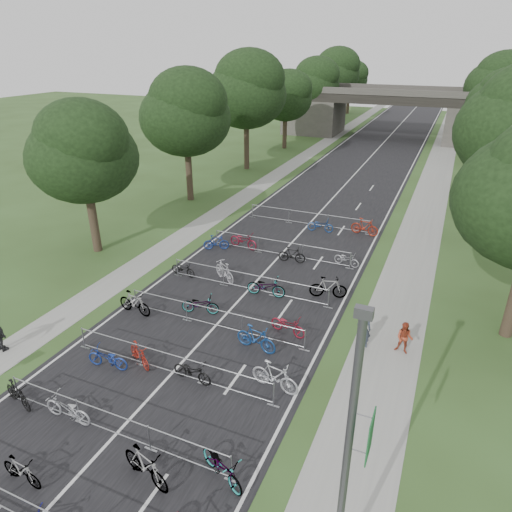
{
  "coord_description": "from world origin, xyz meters",
  "views": [
    {
      "loc": [
        9.32,
        -5.32,
        12.56
      ],
      "look_at": [
        -0.48,
        17.23,
        1.1
      ],
      "focal_mm": 32.0,
      "sensor_mm": 36.0,
      "label": 1
    }
  ],
  "objects_px": {
    "bike_1": "(21,471)",
    "pedestrian_b": "(404,338)",
    "overpass_bridge": "(391,113)",
    "lamppost": "(348,462)",
    "pedestrian_a": "(364,330)"
  },
  "relations": [
    {
      "from": "overpass_bridge",
      "to": "lamppost",
      "type": "xyz_separation_m",
      "value": [
        8.33,
        -63.0,
        0.75
      ]
    },
    {
      "from": "bike_1",
      "to": "pedestrian_b",
      "type": "height_order",
      "value": "pedestrian_b"
    },
    {
      "from": "overpass_bridge",
      "to": "bike_1",
      "type": "xyz_separation_m",
      "value": [
        -1.37,
        -64.05,
        -3.03
      ]
    },
    {
      "from": "lamppost",
      "to": "pedestrian_a",
      "type": "distance_m",
      "value": 10.97
    },
    {
      "from": "lamppost",
      "to": "pedestrian_a",
      "type": "height_order",
      "value": "lamppost"
    },
    {
      "from": "pedestrian_a",
      "to": "pedestrian_b",
      "type": "distance_m",
      "value": 1.78
    },
    {
      "from": "lamppost",
      "to": "pedestrian_b",
      "type": "height_order",
      "value": "lamppost"
    },
    {
      "from": "pedestrian_a",
      "to": "pedestrian_b",
      "type": "height_order",
      "value": "pedestrian_a"
    },
    {
      "from": "overpass_bridge",
      "to": "bike_1",
      "type": "relative_size",
      "value": 18.59
    },
    {
      "from": "overpass_bridge",
      "to": "pedestrian_b",
      "type": "xyz_separation_m",
      "value": [
        8.68,
        -52.38,
        -2.77
      ]
    },
    {
      "from": "lamppost",
      "to": "pedestrian_b",
      "type": "xyz_separation_m",
      "value": [
        0.35,
        10.62,
        -3.52
      ]
    },
    {
      "from": "lamppost",
      "to": "bike_1",
      "type": "xyz_separation_m",
      "value": [
        -9.7,
        -1.05,
        -3.78
      ]
    },
    {
      "from": "bike_1",
      "to": "pedestrian_b",
      "type": "bearing_deg",
      "value": -37.94
    },
    {
      "from": "pedestrian_b",
      "to": "overpass_bridge",
      "type": "bearing_deg",
      "value": 107.59
    },
    {
      "from": "pedestrian_a",
      "to": "bike_1",
      "type": "bearing_deg",
      "value": 36.43
    }
  ]
}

